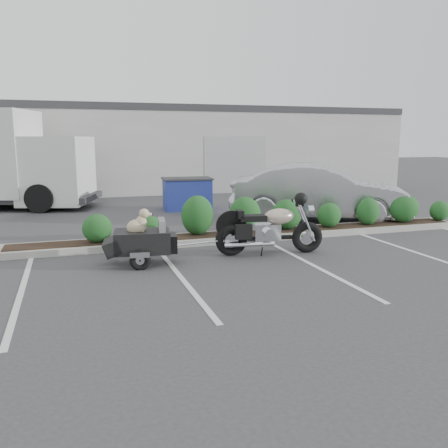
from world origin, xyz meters
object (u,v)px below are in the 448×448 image
object	(u,v)px
dumpster	(187,194)
pet_trailer	(141,241)
sedan	(319,192)
motorcycle	(270,229)

from	to	relation	value
dumpster	pet_trailer	bearing A→B (deg)	-105.59
pet_trailer	sedan	distance (m)	6.91
motorcycle	sedan	size ratio (longest dim) A/B	0.46
motorcycle	dumpster	size ratio (longest dim) A/B	1.32
pet_trailer	sedan	world-z (taller)	sedan
pet_trailer	dumpster	size ratio (longest dim) A/B	1.07
pet_trailer	dumpster	world-z (taller)	dumpster
sedan	dumpster	world-z (taller)	sedan
sedan	dumpster	bearing A→B (deg)	72.98
pet_trailer	sedan	xyz separation A→B (m)	(5.95, 3.50, 0.39)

